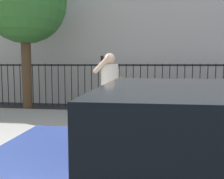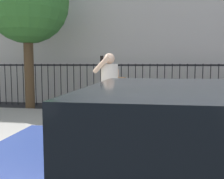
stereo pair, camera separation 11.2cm
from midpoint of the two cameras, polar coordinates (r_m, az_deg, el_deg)
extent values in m
plane|color=black|center=(3.90, -15.64, -18.54)|extent=(60.00, 60.00, 0.00)
cube|color=gray|center=(5.82, -6.19, -9.38)|extent=(28.00, 4.40, 0.15)
cube|color=black|center=(9.23, 0.09, 5.49)|extent=(12.00, 0.04, 0.06)
cylinder|color=black|center=(10.94, -23.65, 1.11)|extent=(0.03, 0.03, 1.60)
cylinder|color=black|center=(10.80, -22.52, 1.10)|extent=(0.03, 0.03, 1.60)
cylinder|color=black|center=(10.67, -21.36, 1.10)|extent=(0.03, 0.03, 1.60)
cylinder|color=black|center=(10.54, -20.17, 1.09)|extent=(0.03, 0.03, 1.60)
cylinder|color=black|center=(10.41, -18.96, 1.07)|extent=(0.03, 0.03, 1.60)
cylinder|color=black|center=(10.29, -17.71, 1.06)|extent=(0.03, 0.03, 1.60)
cylinder|color=black|center=(10.18, -16.43, 1.05)|extent=(0.03, 0.03, 1.60)
cylinder|color=black|center=(10.07, -15.13, 1.04)|extent=(0.03, 0.03, 1.60)
cylinder|color=black|center=(9.96, -13.80, 1.02)|extent=(0.03, 0.03, 1.60)
cylinder|color=black|center=(9.86, -12.44, 1.01)|extent=(0.03, 0.03, 1.60)
cylinder|color=black|center=(9.77, -11.05, 0.99)|extent=(0.03, 0.03, 1.60)
cylinder|color=black|center=(9.68, -9.64, 0.98)|extent=(0.03, 0.03, 1.60)
cylinder|color=black|center=(9.60, -8.20, 0.96)|extent=(0.03, 0.03, 1.60)
cylinder|color=black|center=(9.52, -6.74, 0.94)|extent=(0.03, 0.03, 1.60)
cylinder|color=black|center=(9.45, -5.26, 0.92)|extent=(0.03, 0.03, 1.60)
cylinder|color=black|center=(9.39, -3.76, 0.90)|extent=(0.03, 0.03, 1.60)
cylinder|color=black|center=(9.33, -2.23, 0.88)|extent=(0.03, 0.03, 1.60)
cylinder|color=black|center=(9.28, -0.69, 0.86)|extent=(0.03, 0.03, 1.60)
cylinder|color=black|center=(9.24, 0.87, 0.83)|extent=(0.03, 0.03, 1.60)
cylinder|color=black|center=(9.20, 2.44, 0.81)|extent=(0.03, 0.03, 1.60)
cylinder|color=black|center=(9.18, 4.02, 0.78)|extent=(0.03, 0.03, 1.60)
cylinder|color=black|center=(9.15, 5.61, 0.76)|extent=(0.03, 0.03, 1.60)
cylinder|color=black|center=(9.14, 7.20, 0.73)|extent=(0.03, 0.03, 1.60)
cylinder|color=black|center=(9.13, 8.80, 0.71)|extent=(0.03, 0.03, 1.60)
cylinder|color=black|center=(9.13, 10.41, 0.68)|extent=(0.03, 0.03, 1.60)
cylinder|color=black|center=(9.14, 12.01, 0.65)|extent=(0.03, 0.03, 1.60)
cylinder|color=black|center=(9.15, 13.61, 0.62)|extent=(0.03, 0.03, 1.60)
cylinder|color=black|center=(9.17, 15.20, 0.59)|extent=(0.03, 0.03, 1.60)
cylinder|color=black|center=(9.20, 16.78, 0.57)|extent=(0.03, 0.03, 1.60)
cylinder|color=black|center=(9.23, 18.36, 0.54)|extent=(0.03, 0.03, 1.60)
cylinder|color=black|center=(9.27, 19.92, 0.51)|extent=(0.03, 0.03, 1.60)
cylinder|color=black|center=(9.32, 21.46, 0.48)|extent=(0.03, 0.03, 1.60)
cylinder|color=black|center=(9.38, 22.99, 0.45)|extent=(0.03, 0.03, 1.60)
cylinder|color=beige|center=(5.11, -0.77, -6.25)|extent=(0.15, 0.15, 0.75)
cylinder|color=beige|center=(5.25, 0.85, -5.94)|extent=(0.15, 0.15, 0.75)
cylinder|color=silver|center=(5.08, 0.05, 1.87)|extent=(0.48, 0.48, 0.69)
sphere|color=beige|center=(5.07, 0.05, 6.94)|extent=(0.21, 0.21, 0.21)
cylinder|color=beige|center=(4.94, -1.65, 5.76)|extent=(0.44, 0.36, 0.37)
cylinder|color=beige|center=(5.22, 1.66, 1.74)|extent=(0.09, 0.09, 0.52)
cube|color=black|center=(5.02, -1.68, 6.73)|extent=(0.05, 0.06, 0.15)
cube|color=brown|center=(5.27, 2.12, 0.88)|extent=(0.30, 0.32, 0.34)
cube|color=brown|center=(7.17, 21.16, -2.58)|extent=(1.60, 0.45, 0.05)
cube|color=brown|center=(6.94, 21.56, -0.53)|extent=(1.60, 0.06, 0.44)
cube|color=#333338|center=(7.10, 15.52, -4.52)|extent=(0.08, 0.41, 0.40)
cylinder|color=#4C3823|center=(8.80, -17.76, 4.42)|extent=(0.31, 0.31, 2.86)
sphere|color=#387A33|center=(9.03, -18.20, 18.31)|extent=(2.69, 2.69, 2.69)
camera|label=1|loc=(0.06, -89.41, 0.06)|focal=40.76mm
camera|label=2|loc=(0.06, 90.59, -0.06)|focal=40.76mm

